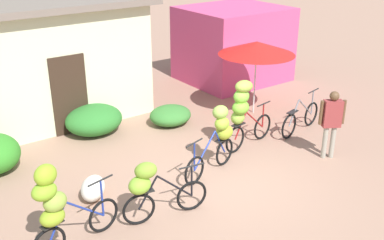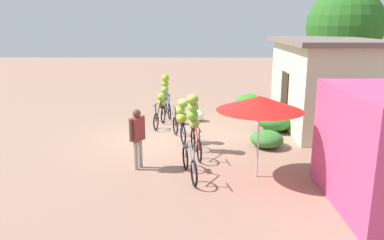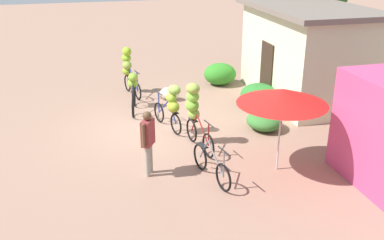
{
  "view_description": "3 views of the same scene",
  "coord_description": "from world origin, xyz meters",
  "px_view_note": "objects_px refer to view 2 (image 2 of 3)",
  "views": [
    {
      "loc": [
        -5.3,
        -6.22,
        4.83
      ],
      "look_at": [
        -0.15,
        0.87,
        1.13
      ],
      "focal_mm": 42.75,
      "sensor_mm": 36.0,
      "label": 1
    },
    {
      "loc": [
        12.05,
        0.89,
        3.71
      ],
      "look_at": [
        1.02,
        0.85,
        0.9
      ],
      "focal_mm": 35.97,
      "sensor_mm": 36.0,
      "label": 2
    },
    {
      "loc": [
        11.66,
        -1.86,
        5.09
      ],
      "look_at": [
        1.3,
        0.84,
        0.72
      ],
      "focal_mm": 41.03,
      "sensor_mm": 36.0,
      "label": 3
    }
  ],
  "objects_px": {
    "market_umbrella": "(260,103)",
    "person_vendor": "(137,133)",
    "bicycle_near_pile": "(161,106)",
    "building_low": "(323,83)",
    "bicycle_leftmost": "(165,91)",
    "bicycle_center_loaded": "(181,116)",
    "bicycle_rightmost": "(189,164)",
    "tree_behind_building": "(345,26)",
    "produce_sack": "(196,115)",
    "bicycle_by_shop": "(194,118)"
  },
  "relations": [
    {
      "from": "market_umbrella",
      "to": "person_vendor",
      "type": "relative_size",
      "value": 1.31
    },
    {
      "from": "bicycle_near_pile",
      "to": "building_low",
      "type": "bearing_deg",
      "value": 86.3
    },
    {
      "from": "bicycle_leftmost",
      "to": "person_vendor",
      "type": "bearing_deg",
      "value": -2.71
    },
    {
      "from": "person_vendor",
      "to": "bicycle_leftmost",
      "type": "bearing_deg",
      "value": 177.29
    },
    {
      "from": "bicycle_near_pile",
      "to": "bicycle_center_loaded",
      "type": "distance_m",
      "value": 2.31
    },
    {
      "from": "person_vendor",
      "to": "market_umbrella",
      "type": "bearing_deg",
      "value": 80.02
    },
    {
      "from": "building_low",
      "to": "bicycle_leftmost",
      "type": "xyz_separation_m",
      "value": [
        -2.01,
        -5.77,
        -0.65
      ]
    },
    {
      "from": "building_low",
      "to": "bicycle_near_pile",
      "type": "relative_size",
      "value": 3.3
    },
    {
      "from": "bicycle_near_pile",
      "to": "bicycle_rightmost",
      "type": "xyz_separation_m",
      "value": [
        5.08,
        1.1,
        -0.36
      ]
    },
    {
      "from": "market_umbrella",
      "to": "bicycle_near_pile",
      "type": "height_order",
      "value": "market_umbrella"
    },
    {
      "from": "building_low",
      "to": "tree_behind_building",
      "type": "distance_m",
      "value": 4.14
    },
    {
      "from": "market_umbrella",
      "to": "bicycle_center_loaded",
      "type": "relative_size",
      "value": 1.27
    },
    {
      "from": "bicycle_leftmost",
      "to": "building_low",
      "type": "bearing_deg",
      "value": 70.78
    },
    {
      "from": "bicycle_rightmost",
      "to": "produce_sack",
      "type": "relative_size",
      "value": 2.45
    },
    {
      "from": "bicycle_center_loaded",
      "to": "tree_behind_building",
      "type": "bearing_deg",
      "value": 126.14
    },
    {
      "from": "bicycle_by_shop",
      "to": "produce_sack",
      "type": "height_order",
      "value": "bicycle_by_shop"
    },
    {
      "from": "tree_behind_building",
      "to": "produce_sack",
      "type": "bearing_deg",
      "value": -70.1
    },
    {
      "from": "bicycle_center_loaded",
      "to": "market_umbrella",
      "type": "bearing_deg",
      "value": 34.4
    },
    {
      "from": "bicycle_leftmost",
      "to": "produce_sack",
      "type": "bearing_deg",
      "value": 48.43
    },
    {
      "from": "tree_behind_building",
      "to": "bicycle_by_shop",
      "type": "bearing_deg",
      "value": -46.93
    },
    {
      "from": "building_low",
      "to": "produce_sack",
      "type": "bearing_deg",
      "value": -101.27
    },
    {
      "from": "bicycle_center_loaded",
      "to": "bicycle_rightmost",
      "type": "relative_size",
      "value": 0.95
    },
    {
      "from": "tree_behind_building",
      "to": "bicycle_near_pile",
      "type": "relative_size",
      "value": 3.22
    },
    {
      "from": "bicycle_by_shop",
      "to": "person_vendor",
      "type": "relative_size",
      "value": 1.08
    },
    {
      "from": "bicycle_leftmost",
      "to": "bicycle_rightmost",
      "type": "height_order",
      "value": "bicycle_leftmost"
    },
    {
      "from": "building_low",
      "to": "tree_behind_building",
      "type": "relative_size",
      "value": 1.03
    },
    {
      "from": "produce_sack",
      "to": "market_umbrella",
      "type": "bearing_deg",
      "value": 14.78
    },
    {
      "from": "bicycle_leftmost",
      "to": "bicycle_center_loaded",
      "type": "xyz_separation_m",
      "value": [
        3.79,
        0.75,
        -0.12
      ]
    },
    {
      "from": "bicycle_leftmost",
      "to": "bicycle_rightmost",
      "type": "relative_size",
      "value": 0.97
    },
    {
      "from": "bicycle_near_pile",
      "to": "bicycle_center_loaded",
      "type": "xyz_separation_m",
      "value": [
        2.16,
        0.8,
        0.13
      ]
    },
    {
      "from": "tree_behind_building",
      "to": "bicycle_by_shop",
      "type": "xyz_separation_m",
      "value": [
        5.98,
        -6.4,
        -2.53
      ]
    },
    {
      "from": "building_low",
      "to": "bicycle_center_loaded",
      "type": "xyz_separation_m",
      "value": [
        1.78,
        -5.01,
        -0.77
      ]
    },
    {
      "from": "building_low",
      "to": "bicycle_rightmost",
      "type": "distance_m",
      "value": 6.78
    },
    {
      "from": "tree_behind_building",
      "to": "bicycle_leftmost",
      "type": "height_order",
      "value": "tree_behind_building"
    },
    {
      "from": "building_low",
      "to": "tree_behind_building",
      "type": "bearing_deg",
      "value": 150.66
    },
    {
      "from": "building_low",
      "to": "bicycle_near_pile",
      "type": "height_order",
      "value": "building_low"
    },
    {
      "from": "market_umbrella",
      "to": "bicycle_by_shop",
      "type": "height_order",
      "value": "market_umbrella"
    },
    {
      "from": "bicycle_near_pile",
      "to": "bicycle_by_shop",
      "type": "relative_size",
      "value": 0.94
    },
    {
      "from": "produce_sack",
      "to": "building_low",
      "type": "bearing_deg",
      "value": 78.73
    },
    {
      "from": "bicycle_by_shop",
      "to": "produce_sack",
      "type": "distance_m",
      "value": 3.79
    },
    {
      "from": "bicycle_center_loaded",
      "to": "bicycle_by_shop",
      "type": "relative_size",
      "value": 0.95
    },
    {
      "from": "tree_behind_building",
      "to": "bicycle_leftmost",
      "type": "bearing_deg",
      "value": -81.18
    },
    {
      "from": "building_low",
      "to": "market_umbrella",
      "type": "height_order",
      "value": "building_low"
    },
    {
      "from": "bicycle_center_loaded",
      "to": "bicycle_by_shop",
      "type": "xyz_separation_m",
      "value": [
        1.02,
        0.4,
        0.2
      ]
    },
    {
      "from": "tree_behind_building",
      "to": "produce_sack",
      "type": "xyz_separation_m",
      "value": [
        2.28,
        -6.3,
        -3.34
      ]
    },
    {
      "from": "bicycle_near_pile",
      "to": "bicycle_center_loaded",
      "type": "bearing_deg",
      "value": 20.42
    },
    {
      "from": "tree_behind_building",
      "to": "market_umbrella",
      "type": "distance_m",
      "value": 9.36
    },
    {
      "from": "bicycle_near_pile",
      "to": "bicycle_by_shop",
      "type": "distance_m",
      "value": 3.41
    },
    {
      "from": "tree_behind_building",
      "to": "bicycle_near_pile",
      "type": "bearing_deg",
      "value": -69.75
    },
    {
      "from": "bicycle_near_pile",
      "to": "bicycle_rightmost",
      "type": "height_order",
      "value": "bicycle_near_pile"
    }
  ]
}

